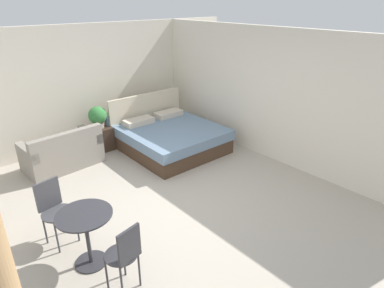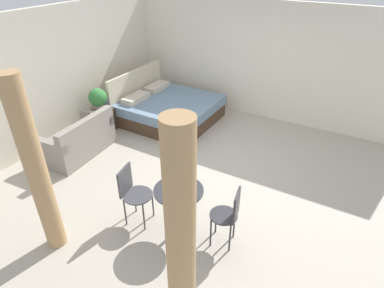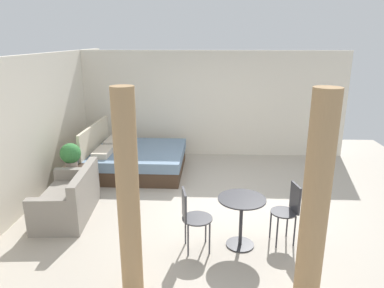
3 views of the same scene
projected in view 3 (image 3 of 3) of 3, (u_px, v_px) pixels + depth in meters
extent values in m
cube|color=#B2A899|center=(213.00, 200.00, 6.55)|extent=(8.51, 9.56, 0.02)
cube|color=silver|center=(31.00, 130.00, 6.32)|extent=(8.51, 0.12, 2.61)
cube|color=silver|center=(212.00, 104.00, 8.81)|extent=(0.12, 6.56, 2.61)
cube|color=#473323|center=(140.00, 165.00, 7.90)|extent=(1.86, 1.93, 0.31)
cube|color=slate|center=(139.00, 154.00, 7.82)|extent=(1.90, 1.97, 0.21)
cube|color=beige|center=(95.00, 148.00, 7.84)|extent=(1.90, 0.08, 1.07)
cube|color=beige|center=(103.00, 152.00, 7.42)|extent=(0.67, 0.33, 0.12)
cube|color=beige|center=(114.00, 141.00, 8.20)|extent=(0.67, 0.33, 0.12)
cube|color=gray|center=(67.00, 204.00, 5.91)|extent=(1.46, 0.88, 0.40)
cube|color=gray|center=(84.00, 182.00, 5.81)|extent=(1.42, 0.24, 0.40)
cube|color=gray|center=(76.00, 174.00, 6.44)|extent=(0.20, 0.78, 0.20)
cube|color=gray|center=(52.00, 205.00, 5.22)|extent=(0.20, 0.78, 0.20)
cube|color=#38281E|center=(77.00, 178.00, 6.89)|extent=(0.51, 0.41, 0.52)
cylinder|color=tan|center=(72.00, 164.00, 6.71)|extent=(0.23, 0.23, 0.11)
sphere|color=#387F3D|center=(70.00, 153.00, 6.64)|extent=(0.39, 0.39, 0.39)
cylinder|color=slate|center=(75.00, 158.00, 6.91)|extent=(0.12, 0.12, 0.20)
cylinder|color=#2D2D33|center=(240.00, 244.00, 5.11)|extent=(0.40, 0.40, 0.02)
cylinder|color=#2D2D33|center=(241.00, 223.00, 5.01)|extent=(0.05, 0.05, 0.72)
cylinder|color=#2D2D33|center=(242.00, 199.00, 4.90)|extent=(0.67, 0.67, 0.02)
cylinder|color=#3F3F44|center=(210.00, 239.00, 4.84)|extent=(0.02, 0.02, 0.47)
cylinder|color=#3F3F44|center=(206.00, 228.00, 5.12)|extent=(0.02, 0.02, 0.47)
cylinder|color=#3F3F44|center=(188.00, 240.00, 4.80)|extent=(0.02, 0.02, 0.47)
cylinder|color=#3F3F44|center=(185.00, 229.00, 5.08)|extent=(0.02, 0.02, 0.47)
cylinder|color=#3F3F44|center=(197.00, 218.00, 4.89)|extent=(0.50, 0.50, 0.02)
cube|color=#3F3F44|center=(184.00, 205.00, 4.80)|extent=(0.34, 0.09, 0.41)
cylinder|color=#2D2D33|center=(271.00, 224.00, 5.24)|extent=(0.02, 0.02, 0.47)
cylinder|color=#2D2D33|center=(277.00, 233.00, 4.99)|extent=(0.02, 0.02, 0.47)
cylinder|color=#2D2D33|center=(287.00, 222.00, 5.27)|extent=(0.02, 0.02, 0.47)
cylinder|color=#2D2D33|center=(295.00, 231.00, 5.02)|extent=(0.02, 0.02, 0.47)
cylinder|color=#2D2D33|center=(284.00, 212.00, 5.06)|extent=(0.44, 0.44, 0.02)
cube|color=#2D2D33|center=(295.00, 198.00, 5.02)|extent=(0.30, 0.09, 0.41)
cylinder|color=tan|center=(316.00, 201.00, 3.75)|extent=(0.29, 0.29, 2.42)
cylinder|color=tan|center=(128.00, 197.00, 3.84)|extent=(0.25, 0.25, 2.42)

